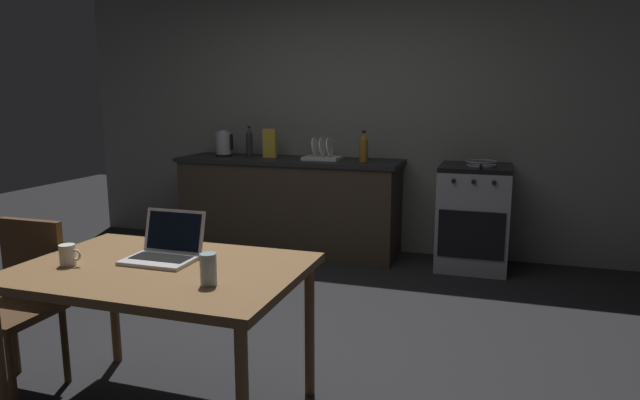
{
  "coord_description": "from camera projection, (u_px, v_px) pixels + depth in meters",
  "views": [
    {
      "loc": [
        1.39,
        -2.9,
        1.51
      ],
      "look_at": [
        0.22,
        0.72,
        0.79
      ],
      "focal_mm": 31.31,
      "sensor_mm": 36.0,
      "label": 1
    }
  ],
  "objects": [
    {
      "name": "ground_plane",
      "position": [
        250.0,
        346.0,
        3.41
      ],
      "size": [
        12.0,
        12.0,
        0.0
      ],
      "primitive_type": "plane",
      "color": "black"
    },
    {
      "name": "back_wall",
      "position": [
        383.0,
        106.0,
        5.33
      ],
      "size": [
        6.4,
        0.1,
        2.82
      ],
      "primitive_type": "cube",
      "color": "slate",
      "rests_on": "ground_plane"
    },
    {
      "name": "kitchen_counter",
      "position": [
        290.0,
        205.0,
        5.43
      ],
      "size": [
        2.16,
        0.64,
        0.91
      ],
      "color": "#382D23",
      "rests_on": "ground_plane"
    },
    {
      "name": "stove_oven",
      "position": [
        473.0,
        217.0,
        4.9
      ],
      "size": [
        0.6,
        0.62,
        0.91
      ],
      "color": "gray",
      "rests_on": "ground_plane"
    },
    {
      "name": "dining_table",
      "position": [
        162.0,
        281.0,
        2.56
      ],
      "size": [
        1.29,
        0.89,
        0.74
      ],
      "color": "brown",
      "rests_on": "ground_plane"
    },
    {
      "name": "chair",
      "position": [
        20.0,
        295.0,
        2.85
      ],
      "size": [
        0.4,
        0.4,
        0.88
      ],
      "rotation": [
        0.0,
        0.0,
        0.36
      ],
      "color": "#4C331E",
      "rests_on": "ground_plane"
    },
    {
      "name": "laptop",
      "position": [
        164.0,
        250.0,
        2.65
      ],
      "size": [
        0.32,
        0.28,
        0.22
      ],
      "rotation": [
        0.0,
        0.0,
        0.02
      ],
      "color": "silver",
      "rests_on": "dining_table"
    },
    {
      "name": "electric_kettle",
      "position": [
        224.0,
        144.0,
        5.53
      ],
      "size": [
        0.18,
        0.16,
        0.26
      ],
      "color": "black",
      "rests_on": "kitchen_counter"
    },
    {
      "name": "bottle",
      "position": [
        364.0,
        147.0,
        5.05
      ],
      "size": [
        0.08,
        0.08,
        0.28
      ],
      "color": "#8C601E",
      "rests_on": "kitchen_counter"
    },
    {
      "name": "frying_pan",
      "position": [
        482.0,
        163.0,
        4.78
      ],
      "size": [
        0.27,
        0.44,
        0.05
      ],
      "color": "gray",
      "rests_on": "stove_oven"
    },
    {
      "name": "coffee_mug",
      "position": [
        68.0,
        255.0,
        2.55
      ],
      "size": [
        0.11,
        0.07,
        0.1
      ],
      "color": "silver",
      "rests_on": "dining_table"
    },
    {
      "name": "drinking_glass",
      "position": [
        208.0,
        269.0,
        2.28
      ],
      "size": [
        0.07,
        0.07,
        0.13
      ],
      "color": "#99B7C6",
      "rests_on": "dining_table"
    },
    {
      "name": "cereal_box",
      "position": [
        270.0,
        143.0,
        5.4
      ],
      "size": [
        0.13,
        0.05,
        0.28
      ],
      "color": "gold",
      "rests_on": "kitchen_counter"
    },
    {
      "name": "dish_rack",
      "position": [
        322.0,
        155.0,
        5.23
      ],
      "size": [
        0.34,
        0.26,
        0.21
      ],
      "color": "silver",
      "rests_on": "kitchen_counter"
    },
    {
      "name": "bottle_b",
      "position": [
        249.0,
        142.0,
        5.53
      ],
      "size": [
        0.07,
        0.07,
        0.3
      ],
      "color": "#2D2D33",
      "rests_on": "kitchen_counter"
    }
  ]
}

